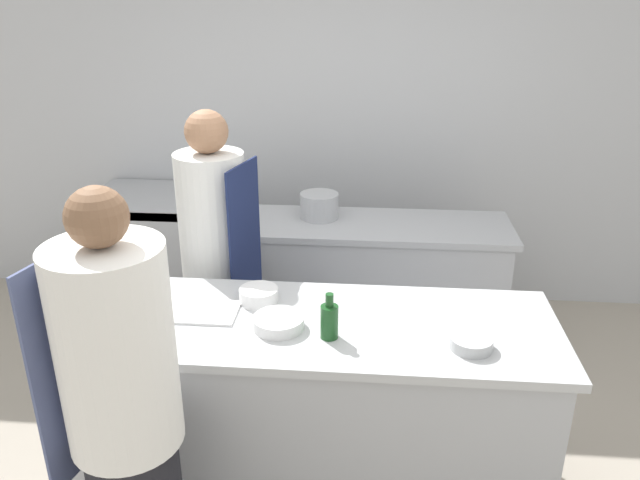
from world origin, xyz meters
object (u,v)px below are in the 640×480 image
at_px(bottle_wine, 101,297).
at_px(bottle_vinegar, 111,292).
at_px(bowl_prep_small, 259,295).
at_px(stockpot, 319,206).
at_px(chef_at_prep_near, 126,423).
at_px(chef_at_stove, 216,265).
at_px(oven_range, 165,253).
at_px(bowl_ceramic_blue, 471,343).
at_px(bottle_olive_oil, 329,320).
at_px(bowl_mixing_large, 278,323).

bearing_deg(bottle_wine, bottle_vinegar, 87.72).
xyz_separation_m(bowl_prep_small, stockpot, (0.19, 1.17, 0.05)).
bearing_deg(chef_at_prep_near, chef_at_stove, 13.63).
height_order(oven_range, chef_at_prep_near, chef_at_prep_near).
xyz_separation_m(oven_range, bowl_ceramic_blue, (1.96, -1.89, 0.50)).
bearing_deg(bottle_wine, bottle_olive_oil, -3.85).
relative_size(bowl_prep_small, stockpot, 0.75).
bearing_deg(oven_range, bottle_vinegar, -78.48).
bearing_deg(bowl_prep_small, chef_at_prep_near, -111.22).
distance_m(oven_range, bottle_vinegar, 1.81).
height_order(bowl_prep_small, stockpot, stockpot).
xyz_separation_m(oven_range, chef_at_stove, (0.67, -1.05, 0.41)).
bearing_deg(chef_at_stove, oven_range, -132.43).
bearing_deg(bowl_ceramic_blue, oven_range, 136.05).
relative_size(chef_at_stove, bottle_olive_oil, 8.37).
height_order(bottle_wine, bowl_mixing_large, bottle_wine).
bearing_deg(stockpot, bottle_vinegar, -123.34).
relative_size(oven_range, bottle_wine, 3.51).
distance_m(bowl_mixing_large, bowl_prep_small, 0.27).
height_order(bowl_mixing_large, stockpot, stockpot).
distance_m(bowl_prep_small, stockpot, 1.18).
bearing_deg(bowl_prep_small, bottle_wine, -161.57).
distance_m(chef_at_prep_near, bowl_ceramic_blue, 1.38).
relative_size(bowl_mixing_large, stockpot, 0.91).
bearing_deg(chef_at_stove, bottle_vinegar, -12.54).
relative_size(oven_range, chef_at_stove, 0.56).
xyz_separation_m(chef_at_prep_near, bottle_vinegar, (-0.33, 0.73, 0.14)).
bearing_deg(bowl_ceramic_blue, bowl_mixing_large, 173.52).
distance_m(oven_range, bottle_wine, 1.90).
relative_size(bottle_olive_oil, bowl_prep_small, 1.12).
relative_size(chef_at_prep_near, chef_at_stove, 1.01).
xyz_separation_m(bottle_wine, bowl_prep_small, (0.67, 0.22, -0.08)).
distance_m(bowl_mixing_large, stockpot, 1.40).
xyz_separation_m(chef_at_stove, bowl_mixing_large, (0.46, -0.75, 0.09)).
xyz_separation_m(bottle_olive_oil, bowl_prep_small, (-0.36, 0.29, -0.05)).
xyz_separation_m(chef_at_stove, bottle_wine, (-0.33, -0.73, 0.17)).
xyz_separation_m(bottle_wine, bowl_ceramic_blue, (1.62, -0.10, -0.08)).
relative_size(chef_at_prep_near, bowl_prep_small, 9.52).
bearing_deg(oven_range, chef_at_stove, -57.27).
height_order(chef_at_stove, bowl_mixing_large, chef_at_stove).
relative_size(chef_at_stove, bowl_mixing_large, 7.72).
bearing_deg(bowl_mixing_large, bowl_prep_small, 118.84).
xyz_separation_m(oven_range, bowl_mixing_large, (1.14, -1.79, 0.50)).
height_order(chef_at_prep_near, chef_at_stove, chef_at_prep_near).
distance_m(chef_at_stove, bottle_olive_oil, 1.07).
relative_size(bottle_vinegar, bowl_mixing_large, 0.96).
bearing_deg(bottle_olive_oil, chef_at_stove, 130.74).
bearing_deg(bowl_prep_small, bowl_mixing_large, -61.16).
distance_m(bottle_vinegar, bowl_prep_small, 0.68).
bearing_deg(bowl_mixing_large, stockpot, 87.71).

